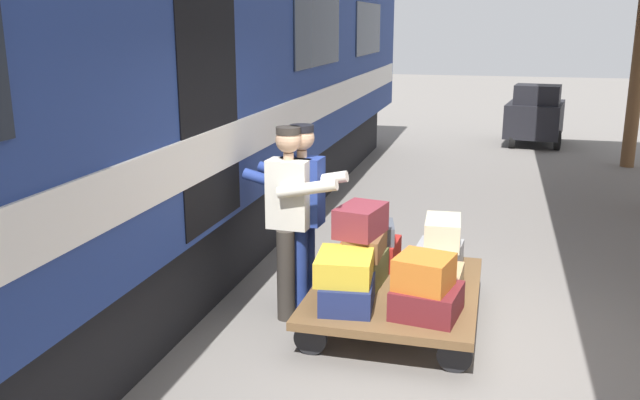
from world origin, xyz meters
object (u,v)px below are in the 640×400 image
(porter_by_door, at_px, (291,216))
(suitcase_maroon_trunk, at_px, (427,301))
(suitcase_burgundy_valise, at_px, (361,220))
(suitcase_orange_carryall, at_px, (424,272))
(suitcase_olive_duffel, at_px, (360,269))
(porter_in_overalls, at_px, (300,212))
(suitcase_yellow_case, at_px, (345,267))
(suitcase_red_plastic, at_px, (371,252))
(baggage_tug, at_px, (535,116))
(suitcase_brown_leather, at_px, (365,244))
(train_car, at_px, (43,83))
(luggage_cart, at_px, (396,292))
(suitcase_tan_vintage, at_px, (433,279))
(suitcase_gray_aluminum, at_px, (438,258))
(suitcase_cream_canvas, at_px, (443,232))
(suitcase_slate_roller, at_px, (375,232))
(suitcase_navy_fabric, at_px, (348,293))

(porter_by_door, bearing_deg, suitcase_maroon_trunk, 159.76)
(suitcase_burgundy_valise, relative_size, suitcase_orange_carryall, 1.20)
(suitcase_olive_duffel, xyz_separation_m, porter_in_overalls, (0.57, -0.09, 0.45))
(suitcase_burgundy_valise, bearing_deg, suitcase_yellow_case, 85.46)
(suitcase_burgundy_valise, xyz_separation_m, porter_by_door, (0.61, 0.04, 0.01))
(suitcase_olive_duffel, xyz_separation_m, suitcase_red_plastic, (0.00, -0.51, -0.02))
(baggage_tug, bearing_deg, suitcase_brown_leather, 79.33)
(suitcase_red_plastic, distance_m, suitcase_brown_leather, 0.57)
(suitcase_yellow_case, relative_size, porter_in_overalls, 0.31)
(train_car, distance_m, porter_by_door, 2.36)
(luggage_cart, relative_size, suitcase_brown_leather, 3.72)
(luggage_cart, xyz_separation_m, suitcase_burgundy_valise, (0.31, 0.02, 0.63))
(train_car, relative_size, porter_by_door, 11.18)
(suitcase_tan_vintage, distance_m, baggage_tug, 9.77)
(suitcase_tan_vintage, bearing_deg, suitcase_brown_leather, -0.08)
(train_car, xyz_separation_m, suitcase_orange_carryall, (-3.22, 0.01, -1.37))
(suitcase_tan_vintage, height_order, suitcase_red_plastic, suitcase_red_plastic)
(suitcase_gray_aluminum, distance_m, suitcase_cream_canvas, 0.25)
(porter_in_overalls, height_order, baggage_tug, porter_in_overalls)
(suitcase_yellow_case, bearing_deg, suitcase_orange_carryall, 175.72)
(porter_in_overalls, bearing_deg, suitcase_red_plastic, -143.10)
(suitcase_olive_duffel, bearing_deg, porter_by_door, 5.42)
(suitcase_orange_carryall, bearing_deg, baggage_tug, -97.04)
(porter_by_door, bearing_deg, suitcase_yellow_case, 143.66)
(suitcase_burgundy_valise, xyz_separation_m, suitcase_slate_roller, (-0.03, -0.51, -0.26))
(suitcase_orange_carryall, distance_m, porter_in_overalls, 1.34)
(suitcase_brown_leather, height_order, suitcase_slate_roller, suitcase_brown_leather)
(suitcase_navy_fabric, relative_size, suitcase_brown_leather, 1.08)
(train_car, height_order, suitcase_yellow_case, train_car)
(train_car, height_order, luggage_cart, train_car)
(train_car, distance_m, suitcase_maroon_trunk, 3.63)
(suitcase_gray_aluminum, height_order, suitcase_slate_roller, suitcase_slate_roller)
(suitcase_red_plastic, bearing_deg, suitcase_yellow_case, 88.08)
(suitcase_cream_canvas, bearing_deg, suitcase_orange_carryall, 87.09)
(suitcase_navy_fabric, height_order, suitcase_yellow_case, suitcase_yellow_case)
(suitcase_tan_vintage, relative_size, suitcase_yellow_case, 0.92)
(train_car, relative_size, suitcase_maroon_trunk, 38.23)
(suitcase_orange_carryall, distance_m, porter_by_door, 1.32)
(suitcase_orange_carryall, bearing_deg, suitcase_burgundy_valise, -40.01)
(suitcase_slate_roller, bearing_deg, suitcase_yellow_case, 85.85)
(porter_by_door, bearing_deg, suitcase_navy_fabric, 142.99)
(suitcase_brown_leather, bearing_deg, suitcase_maroon_trunk, 139.01)
(porter_by_door, relative_size, baggage_tug, 0.93)
(suitcase_tan_vintage, bearing_deg, suitcase_yellow_case, 35.71)
(porter_in_overalls, relative_size, baggage_tug, 0.93)
(luggage_cart, xyz_separation_m, baggage_tug, (-1.55, -9.69, 0.34))
(suitcase_olive_duffel, relative_size, suitcase_red_plastic, 1.02)
(suitcase_yellow_case, bearing_deg, suitcase_brown_leather, -98.69)
(train_car, height_order, porter_in_overalls, train_car)
(suitcase_maroon_trunk, relative_size, suitcase_gray_aluminum, 0.92)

